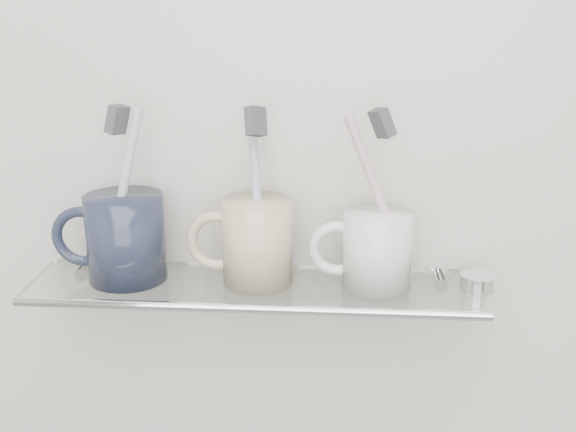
# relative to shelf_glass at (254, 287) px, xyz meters

# --- Properties ---
(wall_back) EXTENTS (2.50, 0.00, 2.50)m
(wall_back) POSITION_rel_shelf_glass_xyz_m (0.00, 0.06, 0.15)
(wall_back) COLOR beige
(wall_back) RESTS_ON ground
(shelf_glass) EXTENTS (0.50, 0.12, 0.01)m
(shelf_glass) POSITION_rel_shelf_glass_xyz_m (0.00, 0.00, 0.00)
(shelf_glass) COLOR silver
(shelf_glass) RESTS_ON wall_back
(shelf_rail) EXTENTS (0.50, 0.01, 0.01)m
(shelf_rail) POSITION_rel_shelf_glass_xyz_m (0.00, -0.06, 0.00)
(shelf_rail) COLOR silver
(shelf_rail) RESTS_ON shelf_glass
(bracket_left) EXTENTS (0.02, 0.03, 0.02)m
(bracket_left) POSITION_rel_shelf_glass_xyz_m (-0.21, 0.05, -0.01)
(bracket_left) COLOR silver
(bracket_left) RESTS_ON wall_back
(bracket_right) EXTENTS (0.02, 0.03, 0.02)m
(bracket_right) POSITION_rel_shelf_glass_xyz_m (0.21, 0.05, -0.01)
(bracket_right) COLOR silver
(bracket_right) RESTS_ON wall_back
(mug_left) EXTENTS (0.10, 0.10, 0.10)m
(mug_left) POSITION_rel_shelf_glass_xyz_m (-0.14, 0.00, 0.05)
(mug_left) COLOR black
(mug_left) RESTS_ON shelf_glass
(mug_left_handle) EXTENTS (0.07, 0.01, 0.07)m
(mug_left_handle) POSITION_rel_shelf_glass_xyz_m (-0.19, 0.00, 0.05)
(mug_left_handle) COLOR black
(mug_left_handle) RESTS_ON mug_left
(toothbrush_left) EXTENTS (0.06, 0.01, 0.19)m
(toothbrush_left) POSITION_rel_shelf_glass_xyz_m (-0.14, 0.00, 0.10)
(toothbrush_left) COLOR silver
(toothbrush_left) RESTS_ON mug_left
(bristles_left) EXTENTS (0.03, 0.03, 0.03)m
(bristles_left) POSITION_rel_shelf_glass_xyz_m (-0.14, 0.00, 0.19)
(bristles_left) COLOR #3C3D3F
(bristles_left) RESTS_ON toothbrush_left
(mug_center) EXTENTS (0.10, 0.10, 0.10)m
(mug_center) POSITION_rel_shelf_glass_xyz_m (0.00, 0.00, 0.05)
(mug_center) COLOR beige
(mug_center) RESTS_ON shelf_glass
(mug_center_handle) EXTENTS (0.07, 0.01, 0.07)m
(mug_center_handle) POSITION_rel_shelf_glass_xyz_m (-0.04, 0.00, 0.05)
(mug_center_handle) COLOR beige
(mug_center_handle) RESTS_ON mug_center
(toothbrush_center) EXTENTS (0.03, 0.07, 0.18)m
(toothbrush_center) POSITION_rel_shelf_glass_xyz_m (0.00, 0.00, 0.10)
(toothbrush_center) COLOR #9394B7
(toothbrush_center) RESTS_ON mug_center
(bristles_center) EXTENTS (0.02, 0.03, 0.04)m
(bristles_center) POSITION_rel_shelf_glass_xyz_m (0.00, 0.00, 0.19)
(bristles_center) COLOR #3C3D3F
(bristles_center) RESTS_ON toothbrush_center
(mug_right) EXTENTS (0.10, 0.10, 0.08)m
(mug_right) POSITION_rel_shelf_glass_xyz_m (0.13, 0.00, 0.05)
(mug_right) COLOR white
(mug_right) RESTS_ON shelf_glass
(mug_right_handle) EXTENTS (0.06, 0.01, 0.06)m
(mug_right_handle) POSITION_rel_shelf_glass_xyz_m (0.09, 0.00, 0.05)
(mug_right_handle) COLOR white
(mug_right_handle) RESTS_ON mug_right
(toothbrush_right) EXTENTS (0.08, 0.02, 0.18)m
(toothbrush_right) POSITION_rel_shelf_glass_xyz_m (0.13, 0.00, 0.10)
(toothbrush_right) COLOR beige
(toothbrush_right) RESTS_ON mug_right
(bristles_right) EXTENTS (0.03, 0.03, 0.04)m
(bristles_right) POSITION_rel_shelf_glass_xyz_m (0.13, 0.00, 0.19)
(bristles_right) COLOR #3C3D3F
(bristles_right) RESTS_ON toothbrush_right
(chrome_cap) EXTENTS (0.04, 0.04, 0.02)m
(chrome_cap) POSITION_rel_shelf_glass_xyz_m (0.24, 0.00, 0.01)
(chrome_cap) COLOR silver
(chrome_cap) RESTS_ON shelf_glass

